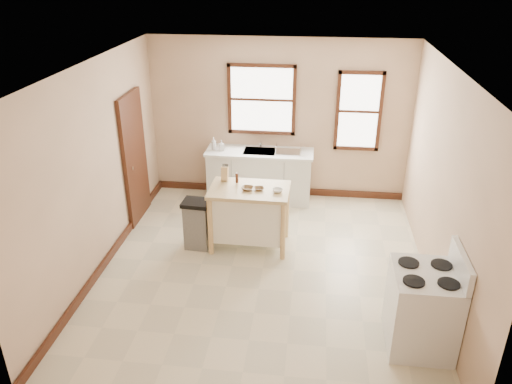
{
  "coord_description": "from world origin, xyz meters",
  "views": [
    {
      "loc": [
        0.61,
        -5.84,
        3.99
      ],
      "look_at": [
        -0.14,
        0.4,
        0.99
      ],
      "focal_mm": 35.0,
      "sensor_mm": 36.0,
      "label": 1
    }
  ],
  "objects_px": {
    "trash_bin": "(197,224)",
    "gas_stove": "(423,299)",
    "pepper_grinder": "(237,178)",
    "bowl_c": "(278,191)",
    "soap_bottle_a": "(214,144)",
    "dish_rack": "(288,149)",
    "bowl_a": "(247,188)",
    "bowl_b": "(259,189)",
    "kitchen_island": "(250,217)",
    "knife_block": "(225,174)",
    "soap_bottle_b": "(222,145)"
  },
  "relations": [
    {
      "from": "trash_bin",
      "to": "gas_stove",
      "type": "relative_size",
      "value": 0.63
    },
    {
      "from": "trash_bin",
      "to": "gas_stove",
      "type": "bearing_deg",
      "value": -26.71
    },
    {
      "from": "pepper_grinder",
      "to": "bowl_c",
      "type": "xyz_separation_m",
      "value": [
        0.62,
        -0.26,
        -0.05
      ]
    },
    {
      "from": "soap_bottle_a",
      "to": "pepper_grinder",
      "type": "distance_m",
      "value": 1.5
    },
    {
      "from": "dish_rack",
      "to": "bowl_a",
      "type": "height_order",
      "value": "dish_rack"
    },
    {
      "from": "bowl_b",
      "to": "trash_bin",
      "type": "relative_size",
      "value": 0.19
    },
    {
      "from": "pepper_grinder",
      "to": "bowl_b",
      "type": "height_order",
      "value": "pepper_grinder"
    },
    {
      "from": "kitchen_island",
      "to": "bowl_c",
      "type": "xyz_separation_m",
      "value": [
        0.41,
        -0.07,
        0.49
      ]
    },
    {
      "from": "bowl_a",
      "to": "trash_bin",
      "type": "bearing_deg",
      "value": -172.68
    },
    {
      "from": "kitchen_island",
      "to": "bowl_a",
      "type": "relative_size",
      "value": 6.78
    },
    {
      "from": "bowl_a",
      "to": "trash_bin",
      "type": "height_order",
      "value": "bowl_a"
    },
    {
      "from": "bowl_c",
      "to": "gas_stove",
      "type": "relative_size",
      "value": 0.12
    },
    {
      "from": "knife_block",
      "to": "bowl_a",
      "type": "height_order",
      "value": "knife_block"
    },
    {
      "from": "knife_block",
      "to": "pepper_grinder",
      "type": "xyz_separation_m",
      "value": [
        0.19,
        -0.06,
        -0.03
      ]
    },
    {
      "from": "pepper_grinder",
      "to": "trash_bin",
      "type": "distance_m",
      "value": 0.91
    },
    {
      "from": "kitchen_island",
      "to": "trash_bin",
      "type": "relative_size",
      "value": 1.51
    },
    {
      "from": "dish_rack",
      "to": "pepper_grinder",
      "type": "xyz_separation_m",
      "value": [
        -0.67,
        -1.39,
        0.04
      ]
    },
    {
      "from": "knife_block",
      "to": "trash_bin",
      "type": "xyz_separation_m",
      "value": [
        -0.36,
        -0.38,
        -0.66
      ]
    },
    {
      "from": "soap_bottle_b",
      "to": "pepper_grinder",
      "type": "relative_size",
      "value": 1.19
    },
    {
      "from": "pepper_grinder",
      "to": "bowl_b",
      "type": "xyz_separation_m",
      "value": [
        0.35,
        -0.21,
        -0.06
      ]
    },
    {
      "from": "dish_rack",
      "to": "pepper_grinder",
      "type": "relative_size",
      "value": 2.92
    },
    {
      "from": "knife_block",
      "to": "bowl_b",
      "type": "relative_size",
      "value": 1.39
    },
    {
      "from": "soap_bottle_b",
      "to": "dish_rack",
      "type": "distance_m",
      "value": 1.16
    },
    {
      "from": "knife_block",
      "to": "pepper_grinder",
      "type": "distance_m",
      "value": 0.2
    },
    {
      "from": "bowl_b",
      "to": "knife_block",
      "type": "bearing_deg",
      "value": 153.41
    },
    {
      "from": "kitchen_island",
      "to": "bowl_c",
      "type": "distance_m",
      "value": 0.65
    },
    {
      "from": "bowl_c",
      "to": "knife_block",
      "type": "bearing_deg",
      "value": 158.83
    },
    {
      "from": "dish_rack",
      "to": "soap_bottle_b",
      "type": "bearing_deg",
      "value": 176.6
    },
    {
      "from": "kitchen_island",
      "to": "bowl_c",
      "type": "height_order",
      "value": "bowl_c"
    },
    {
      "from": "dish_rack",
      "to": "bowl_b",
      "type": "relative_size",
      "value": 3.05
    },
    {
      "from": "soap_bottle_a",
      "to": "soap_bottle_b",
      "type": "relative_size",
      "value": 1.26
    },
    {
      "from": "soap_bottle_a",
      "to": "trash_bin",
      "type": "distance_m",
      "value": 1.81
    },
    {
      "from": "soap_bottle_b",
      "to": "bowl_a",
      "type": "distance_m",
      "value": 1.73
    },
    {
      "from": "knife_block",
      "to": "dish_rack",
      "type": "bearing_deg",
      "value": 57.64
    },
    {
      "from": "soap_bottle_b",
      "to": "knife_block",
      "type": "xyz_separation_m",
      "value": [
        0.29,
        -1.3,
        0.03
      ]
    },
    {
      "from": "gas_stove",
      "to": "soap_bottle_a",
      "type": "bearing_deg",
      "value": 131.08
    },
    {
      "from": "pepper_grinder",
      "to": "trash_bin",
      "type": "relative_size",
      "value": 0.2
    },
    {
      "from": "soap_bottle_b",
      "to": "soap_bottle_a",
      "type": "bearing_deg",
      "value": 158.79
    },
    {
      "from": "soap_bottle_b",
      "to": "bowl_a",
      "type": "height_order",
      "value": "soap_bottle_b"
    },
    {
      "from": "pepper_grinder",
      "to": "bowl_a",
      "type": "xyz_separation_m",
      "value": [
        0.19,
        -0.23,
        -0.05
      ]
    },
    {
      "from": "soap_bottle_a",
      "to": "kitchen_island",
      "type": "xyz_separation_m",
      "value": [
        0.83,
        -1.56,
        -0.56
      ]
    },
    {
      "from": "soap_bottle_b",
      "to": "kitchen_island",
      "type": "xyz_separation_m",
      "value": [
        0.69,
        -1.55,
        -0.54
      ]
    },
    {
      "from": "soap_bottle_a",
      "to": "kitchen_island",
      "type": "height_order",
      "value": "soap_bottle_a"
    },
    {
      "from": "soap_bottle_b",
      "to": "bowl_c",
      "type": "relative_size",
      "value": 1.2
    },
    {
      "from": "trash_bin",
      "to": "soap_bottle_b",
      "type": "bearing_deg",
      "value": 91.52
    },
    {
      "from": "dish_rack",
      "to": "knife_block",
      "type": "height_order",
      "value": "knife_block"
    },
    {
      "from": "trash_bin",
      "to": "soap_bottle_a",
      "type": "bearing_deg",
      "value": 96.24
    },
    {
      "from": "soap_bottle_b",
      "to": "dish_rack",
      "type": "height_order",
      "value": "soap_bottle_b"
    },
    {
      "from": "bowl_b",
      "to": "trash_bin",
      "type": "height_order",
      "value": "bowl_b"
    },
    {
      "from": "soap_bottle_b",
      "to": "trash_bin",
      "type": "relative_size",
      "value": 0.23
    }
  ]
}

